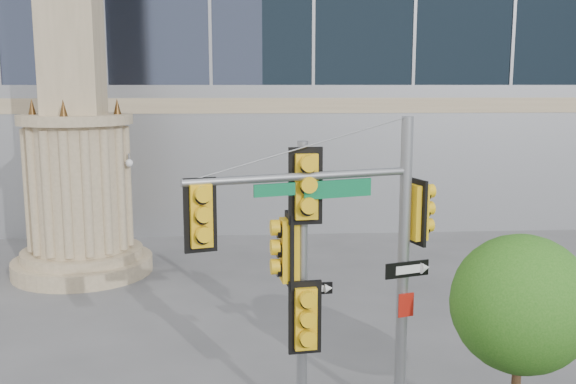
{
  "coord_description": "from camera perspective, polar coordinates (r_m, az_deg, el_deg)",
  "views": [
    {
      "loc": [
        -0.81,
        -11.48,
        6.02
      ],
      "look_at": [
        0.15,
        2.0,
        3.75
      ],
      "focal_mm": 40.0,
      "sensor_mm": 36.0,
      "label": 1
    }
  ],
  "objects": [
    {
      "name": "street_tree",
      "position": [
        11.31,
        20.14,
        -9.76
      ],
      "size": [
        2.34,
        2.28,
        3.64
      ],
      "color": "tan",
      "rests_on": "ground"
    },
    {
      "name": "monument",
      "position": [
        21.14,
        -18.46,
        7.69
      ],
      "size": [
        4.4,
        4.4,
        16.6
      ],
      "color": "tan",
      "rests_on": "ground"
    },
    {
      "name": "secondary_signal_pole",
      "position": [
        10.84,
        1.12,
        -6.66
      ],
      "size": [
        0.91,
        0.67,
        5.1
      ],
      "rotation": [
        0.0,
        0.0,
        0.11
      ],
      "color": "slate",
      "rests_on": "ground"
    },
    {
      "name": "main_signal_pole",
      "position": [
        10.77,
        5.77,
        -4.57
      ],
      "size": [
        4.14,
        1.6,
        5.49
      ],
      "rotation": [
        0.0,
        0.0,
        0.3
      ],
      "color": "slate",
      "rests_on": "ground"
    }
  ]
}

